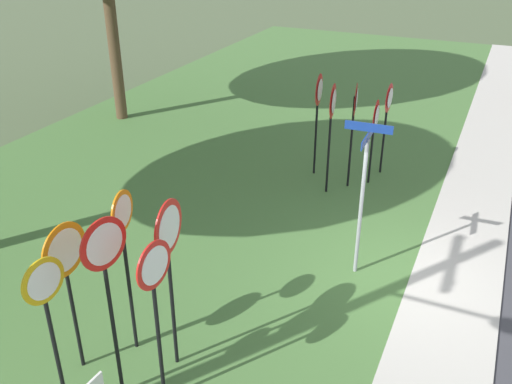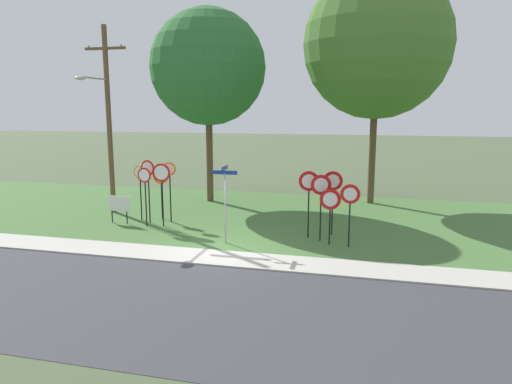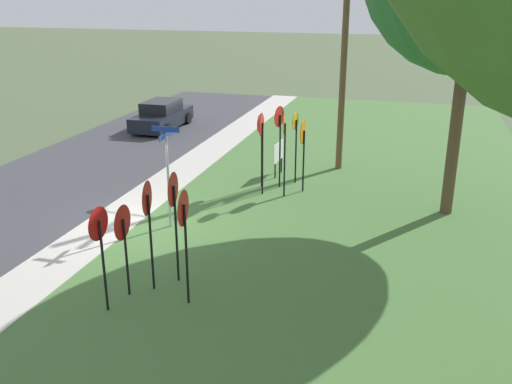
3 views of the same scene
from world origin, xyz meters
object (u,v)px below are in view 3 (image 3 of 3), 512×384
Objects in this scene: yield_sign_far_right at (123,230)px; utility_pole at (340,40)px; stop_sign_center_tall at (261,135)px; notice_board at (278,153)px; stop_sign_near_left at (262,135)px; street_name_post at (168,168)px; yield_sign_far_left at (147,209)px; yield_sign_near_left at (173,200)px; parked_hatchback_near at (162,116)px; yield_sign_near_right at (183,220)px; yield_sign_center at (99,235)px; stop_sign_far_left at (284,140)px; stop_sign_far_right at (296,133)px; stop_sign_far_center at (303,140)px; stop_sign_near_right at (279,129)px.

utility_pole is (-11.00, 3.00, 3.25)m from yield_sign_far_right.
notice_board is at bearing 173.83° from stop_sign_center_tall.
street_name_post is at bearing -34.44° from stop_sign_near_left.
yield_sign_far_left is at bearing 0.68° from stop_sign_center_tall.
yield_sign_near_left is at bearing 3.56° from stop_sign_center_tall.
notice_board is at bearing 50.96° from parked_hatchback_near.
yield_sign_near_right is 11.43m from utility_pole.
stop_sign_near_left is at bearing 2.38° from notice_board.
stop_sign_center_tall is at bearing 175.46° from yield_sign_center.
notice_board is at bearing -51.00° from utility_pole.
utility_pole reaches higher than yield_sign_near_right.
utility_pole is (-3.66, 1.91, 2.80)m from stop_sign_near_left.
stop_sign_far_left is at bearing 58.08° from stop_sign_center_tall.
yield_sign_far_left is 11.28m from utility_pole.
stop_sign_far_right is at bearing 159.10° from yield_sign_far_left.
yield_sign_far_right is (0.40, -0.42, -0.37)m from yield_sign_far_left.
street_name_post is at bearing -170.92° from yield_sign_center.
stop_sign_far_center is 8.00m from yield_sign_near_right.
utility_pole is at bearing 160.56° from stop_sign_far_right.
yield_sign_far_right is at bearing -14.68° from stop_sign_far_center.
stop_sign_near_right reaches higher than yield_sign_far_left.
utility_pole is at bearing 162.09° from yield_sign_far_right.
yield_sign_far_left is at bearing 15.73° from street_name_post.
stop_sign_center_tall reaches higher than stop_sign_far_center.
yield_sign_center is (8.04, -1.98, -0.18)m from stop_sign_far_left.
street_name_post is at bearing -172.42° from yield_sign_far_right.
stop_sign_far_center is 0.94× the size of yield_sign_near_right.
yield_sign_near_left reaches higher than yield_sign_far_left.
yield_sign_near_left is at bearing 1.37° from notice_board.
stop_sign_far_right is 3.90m from utility_pole.
street_name_post reaches higher than stop_sign_far_left.
street_name_post reaches higher than yield_sign_far_left.
yield_sign_far_right is (8.81, -1.91, -0.21)m from stop_sign_far_right.
yield_sign_far_right is at bearing -94.07° from yield_sign_near_right.
yield_sign_center is (1.65, -0.93, -0.26)m from yield_sign_near_left.
yield_sign_near_left is 0.90× the size of street_name_post.
notice_board is at bearing 159.71° from street_name_post.
stop_sign_near_right reaches higher than yield_sign_far_right.
parked_hatchback_near is (-8.08, -8.21, -1.34)m from stop_sign_far_left.
stop_sign_near_left is at bearing -27.56° from utility_pole.
stop_sign_near_right is at bearing 148.09° from stop_sign_near_left.
yield_sign_center is 0.80× the size of street_name_post.
yield_sign_near_left reaches higher than yield_sign_near_right.
street_name_post is at bearing -15.92° from stop_sign_near_right.
yield_sign_center is at bearing -12.31° from yield_sign_far_right.
stop_sign_near_left is 1.70m from stop_sign_far_right.
stop_sign_near_left is at bearing 173.38° from yield_sign_center.
stop_sign_center_tall is 10.39m from parked_hatchback_near.
stop_sign_center_tall is at bearing -169.36° from stop_sign_near_left.
yield_sign_near_right is (7.30, 0.34, -0.07)m from stop_sign_near_left.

